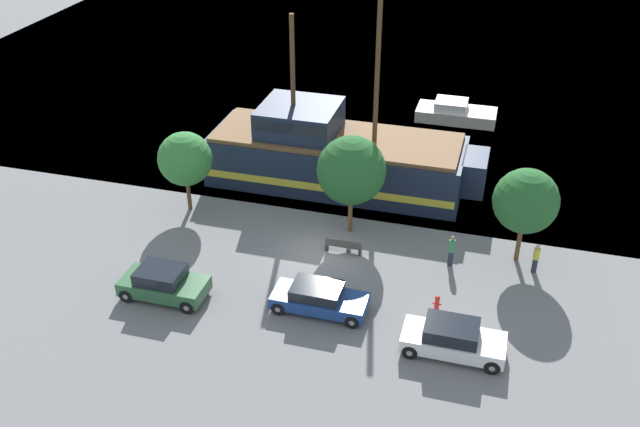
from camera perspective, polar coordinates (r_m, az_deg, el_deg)
name	(u,v)px	position (r m, az deg, el deg)	size (l,w,h in m)	color
ground_plane	(320,253)	(37.61, 0.03, -3.21)	(160.00, 160.00, 0.00)	slate
water_surface	(435,23)	(77.34, 9.18, 14.84)	(80.00, 80.00, 0.00)	teal
pirate_ship	(335,155)	(43.43, 1.20, 4.68)	(16.64, 5.42, 11.54)	#192338
moored_boat_dockside	(455,113)	(53.58, 10.77, 7.92)	(5.72, 2.50, 1.50)	#B7B2A8
parked_car_curb_front	(453,339)	(31.63, 10.58, -9.83)	(4.43, 1.93, 1.54)	white
parked_car_curb_mid	(163,283)	(35.01, -12.43, -5.45)	(4.13, 2.02, 1.58)	#2D5B38
parked_car_curb_rear	(319,298)	(33.41, -0.09, -6.78)	(4.47, 1.88, 1.37)	navy
fire_hydrant	(437,302)	(34.07, 9.36, -7.01)	(0.42, 0.25, 0.76)	red
bench_promenade_east	(343,245)	(37.45, 1.86, -2.57)	(1.92, 0.45, 0.85)	#4C4742
pedestrian_walking_near	(536,258)	(37.41, 16.88, -3.46)	(0.32, 0.32, 1.61)	#232838
pedestrian_walking_far	(451,251)	(36.82, 10.47, -2.94)	(0.32, 0.32, 1.77)	#232838
tree_row_east	(185,159)	(40.61, -10.75, 4.31)	(3.06, 3.06, 4.80)	brown
tree_row_mideast	(351,170)	(37.58, 2.52, 3.47)	(3.69, 3.69, 5.64)	brown
tree_row_midwest	(526,201)	(36.73, 16.15, 0.96)	(3.28, 3.28, 5.16)	brown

